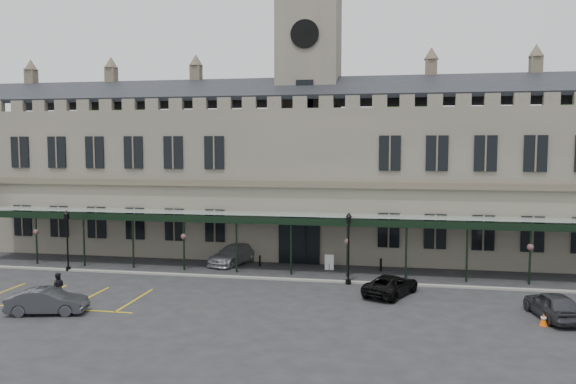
% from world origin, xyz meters
% --- Properties ---
extents(ground, '(140.00, 140.00, 0.00)m').
position_xyz_m(ground, '(0.00, 0.00, 0.00)').
color(ground, '#242427').
extents(station_building, '(60.00, 10.36, 17.30)m').
position_xyz_m(station_building, '(0.00, 15.91, 6.47)').
color(station_building, '#686256').
rests_on(station_building, ground).
extents(clock_tower, '(5.60, 5.60, 24.80)m').
position_xyz_m(clock_tower, '(0.00, 16.00, 13.11)').
color(clock_tower, '#686256').
rests_on(clock_tower, ground).
extents(canopy, '(50.00, 4.10, 4.30)m').
position_xyz_m(canopy, '(0.00, 7.46, 2.40)').
color(canopy, '#8C9E93').
rests_on(canopy, ground).
extents(kerb, '(60.00, 0.40, 0.12)m').
position_xyz_m(kerb, '(0.00, 5.50, 0.06)').
color(kerb, gray).
rests_on(kerb, ground).
extents(parking_markings, '(16.00, 6.00, 0.01)m').
position_xyz_m(parking_markings, '(-14.00, -1.50, 0.00)').
color(parking_markings, gold).
rests_on(parking_markings, ground).
extents(tree_behind_left, '(6.00, 6.00, 16.00)m').
position_xyz_m(tree_behind_left, '(-22.00, 25.00, 12.81)').
color(tree_behind_left, '#332314').
rests_on(tree_behind_left, ground).
extents(tree_behind_mid, '(6.00, 6.00, 16.00)m').
position_xyz_m(tree_behind_mid, '(8.00, 25.00, 12.81)').
color(tree_behind_mid, '#332314').
rests_on(tree_behind_mid, ground).
extents(lamp_post_left, '(0.42, 0.42, 4.49)m').
position_xyz_m(lamp_post_left, '(-16.29, 5.45, 2.66)').
color(lamp_post_left, black).
rests_on(lamp_post_left, ground).
extents(lamp_post_mid, '(0.45, 0.45, 4.80)m').
position_xyz_m(lamp_post_mid, '(4.22, 5.14, 2.85)').
color(lamp_post_mid, black).
rests_on(lamp_post_mid, ground).
extents(traffic_cone, '(0.41, 0.41, 0.65)m').
position_xyz_m(traffic_cone, '(14.66, -1.68, 0.32)').
color(traffic_cone, '#FA5507').
rests_on(traffic_cone, ground).
extents(sign_board, '(0.67, 0.10, 1.14)m').
position_xyz_m(sign_board, '(2.52, 9.16, 0.56)').
color(sign_board, black).
rests_on(sign_board, ground).
extents(bollard_left, '(0.15, 0.15, 0.83)m').
position_xyz_m(bollard_left, '(-2.81, 9.46, 0.41)').
color(bollard_left, black).
rests_on(bollard_left, ground).
extents(bollard_right, '(0.17, 0.17, 0.95)m').
position_xyz_m(bollard_right, '(6.28, 9.38, 0.47)').
color(bollard_right, black).
rests_on(bollard_right, ground).
extents(car_left_b, '(4.43, 2.37, 1.39)m').
position_xyz_m(car_left_b, '(-11.50, -4.34, 0.69)').
color(car_left_b, '#313338').
rests_on(car_left_b, ground).
extents(car_taxi, '(3.64, 5.47, 1.47)m').
position_xyz_m(car_taxi, '(-5.00, 10.00, 0.74)').
color(car_taxi, '#93959A').
rests_on(car_taxi, ground).
extents(car_van, '(3.82, 4.97, 1.25)m').
position_xyz_m(car_van, '(7.00, 2.93, 0.63)').
color(car_van, black).
rests_on(car_van, ground).
extents(car_right_a, '(2.47, 4.57, 1.48)m').
position_xyz_m(car_right_a, '(15.45, -0.35, 0.74)').
color(car_right_a, '#313338').
rests_on(car_right_a, ground).
extents(person_b, '(1.02, 0.95, 1.68)m').
position_xyz_m(person_b, '(-12.41, -1.93, 0.84)').
color(person_b, black).
rests_on(person_b, ground).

